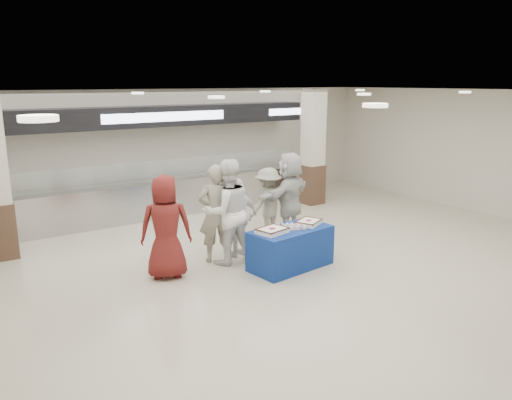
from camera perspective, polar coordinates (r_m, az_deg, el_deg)
ground at (r=8.83m, az=4.40°, el=-9.23°), size 14.00×14.00×0.00m
serving_line at (r=12.99m, az=-10.59°, el=3.28°), size 8.70×0.85×2.80m
column_right at (r=14.06m, az=6.52°, el=5.72°), size 0.55×0.55×3.20m
display_table at (r=9.32m, az=3.97°, el=-5.51°), size 1.62×0.94×0.75m
sheet_cake_left at (r=8.92m, az=1.88°, el=-3.47°), size 0.58×0.49×0.10m
sheet_cake_right at (r=9.49m, az=6.06°, el=-2.51°), size 0.59×0.54×0.10m
cupcake_tray at (r=9.20m, az=4.10°, el=-3.08°), size 0.51×0.44×0.07m
civilian_maroon at (r=8.83m, az=-10.26°, el=-3.04°), size 1.06×0.90×1.85m
soldier_a at (r=9.49m, az=-4.57°, el=-1.55°), size 0.81×0.68×1.90m
chef_tall at (r=9.38m, az=-3.32°, el=-1.37°), size 1.05×0.87×2.00m
chef_short at (r=9.82m, az=-2.01°, el=-2.01°), size 0.96×0.49×1.57m
soldier_b at (r=10.82m, az=1.39°, el=-0.47°), size 1.09×0.70×1.59m
civilian_white at (r=10.94m, az=3.86°, el=0.52°), size 1.86×1.18×1.91m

